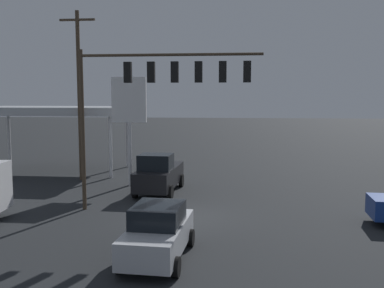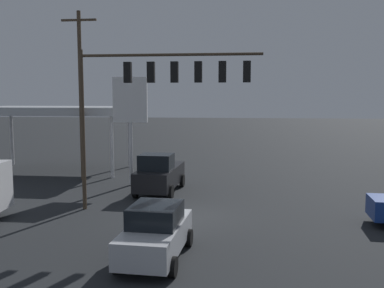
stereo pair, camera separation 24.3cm
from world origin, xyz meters
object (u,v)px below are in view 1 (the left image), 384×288
Objects in this scene: sedan_far at (158,232)px; pickup_parked at (159,174)px; utility_pole at (79,93)px; price_sign at (129,106)px; traffic_signal_assembly at (158,85)px.

sedan_far is 0.85× the size of pickup_parked.
utility_pole is 16.56m from sedan_far.
utility_pole is at bearing -20.50° from price_sign.
pickup_parked is (-2.22, 1.92, -3.97)m from price_sign.
traffic_signal_assembly is at bearing -166.70° from sedan_far.
price_sign is 1.54× the size of sedan_far.
price_sign is 13.59m from sedan_far.
sedan_far is (-7.83, 13.70, -5.01)m from utility_pole.
price_sign is at bearing -63.88° from traffic_signal_assembly.
traffic_signal_assembly is 1.98× the size of sedan_far.
price_sign is at bearing -158.35° from sedan_far.
utility_pole is (6.74, -7.47, -0.28)m from traffic_signal_assembly.
utility_pole is 2.52× the size of sedan_far.
sedan_far is 10.54m from pickup_parked.
traffic_signal_assembly is at bearing 116.12° from price_sign.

